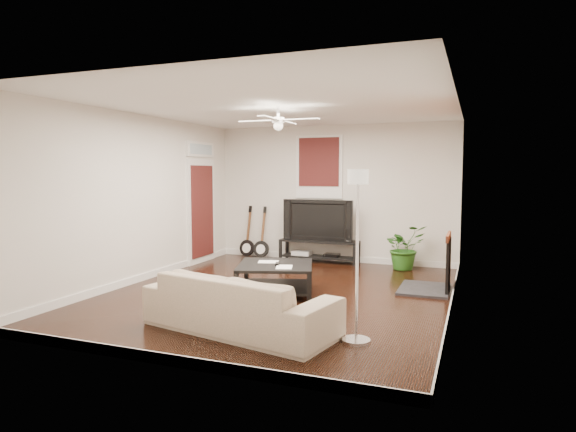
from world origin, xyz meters
name	(u,v)px	position (x,y,z in m)	size (l,w,h in m)	color
room	(278,202)	(0.00, 0.00, 1.40)	(5.01, 6.01, 2.81)	black
brick_accent	(457,201)	(2.49, 1.00, 1.40)	(0.02, 2.20, 2.80)	brown
fireplace	(435,262)	(2.20, 1.00, 0.46)	(0.80, 1.10, 0.92)	black
window_back	(319,167)	(-0.30, 2.97, 1.95)	(1.00, 0.06, 1.30)	#3F1111
door_left	(202,201)	(-2.46, 1.90, 1.25)	(0.08, 1.00, 2.50)	white
tv_stand	(319,251)	(-0.23, 2.78, 0.23)	(1.62, 0.43, 0.45)	black
tv	(320,220)	(-0.23, 2.80, 0.87)	(1.45, 0.19, 0.84)	black
coffee_table	(275,279)	(-0.04, -0.03, 0.23)	(1.10, 1.10, 0.46)	black
sofa	(240,302)	(0.25, -1.80, 0.34)	(2.30, 0.90, 0.67)	#C2AA91
floor_lamp	(357,256)	(1.60, -1.70, 0.94)	(0.31, 0.31, 1.88)	silver
potted_plant	(404,247)	(1.51, 2.60, 0.42)	(0.76, 0.66, 0.85)	#26601B
guitar_left	(247,231)	(-1.85, 2.75, 0.56)	(0.35, 0.25, 1.13)	black
guitar_right	(261,232)	(-1.50, 2.72, 0.56)	(0.35, 0.25, 1.13)	black
ceiling_fan	(278,120)	(0.00, 0.00, 2.60)	(1.24, 1.24, 0.32)	white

